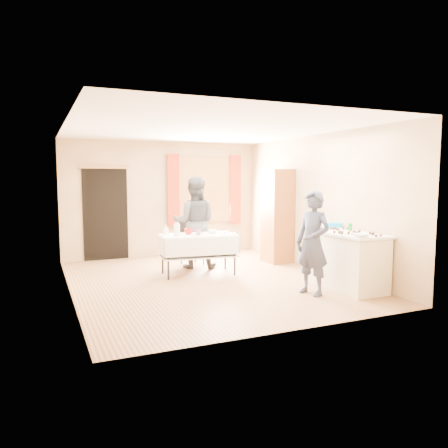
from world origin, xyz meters
name	(u,v)px	position (x,y,z in m)	size (l,w,h in m)	color
floor	(207,281)	(0.00, 0.00, -0.01)	(4.50, 5.50, 0.02)	#9E7047
ceiling	(206,128)	(0.00, 0.00, 2.61)	(4.50, 5.50, 0.02)	white
wall_back	(163,199)	(0.00, 2.76, 1.30)	(4.50, 0.02, 2.60)	tan
wall_front	(295,220)	(0.00, -2.76, 1.30)	(4.50, 0.02, 2.60)	tan
wall_left	(67,210)	(-2.26, 0.00, 1.30)	(0.02, 5.50, 2.60)	tan
wall_right	(316,203)	(2.26, 0.00, 1.30)	(0.02, 5.50, 2.60)	tan
window_frame	(204,190)	(1.00, 2.72, 1.50)	(1.32, 0.06, 1.52)	olive
window_pane	(205,190)	(1.00, 2.71, 1.50)	(1.20, 0.02, 1.40)	white
curtain_left	(173,190)	(0.22, 2.67, 1.50)	(0.28, 0.06, 1.65)	#9D2D15
curtain_right	(235,190)	(1.78, 2.67, 1.50)	(0.28, 0.06, 1.65)	#9D2D15
doorway	(106,214)	(-1.30, 2.73, 1.00)	(0.95, 0.04, 2.00)	black
door_lintel	(104,167)	(-1.30, 2.70, 2.02)	(1.05, 0.06, 0.08)	olive
cabinet	(277,216)	(1.99, 1.01, 0.98)	(0.50, 0.60, 1.96)	brown
counter	(345,260)	(1.89, -1.34, 0.45)	(0.69, 1.46, 0.91)	beige
party_table	(198,251)	(0.03, 0.52, 0.45)	(1.45, 0.84, 0.75)	black
chair	(192,250)	(0.24, 1.49, 0.28)	(0.46, 0.46, 0.95)	black
girl	(313,243)	(1.16, -1.48, 0.80)	(0.54, 0.67, 1.59)	#232941
woman	(195,223)	(0.19, 1.14, 0.90)	(1.07, 0.97, 1.80)	black
soda_can	(350,227)	(2.08, -1.22, 0.97)	(0.07, 0.07, 0.12)	#14902A
mixing_bowl	(360,235)	(1.69, -1.91, 0.94)	(0.23, 0.23, 0.05)	white
foam_block	(319,226)	(1.81, -0.71, 0.95)	(0.15, 0.10, 0.08)	white
blue_basket	(331,225)	(2.10, -0.68, 0.95)	(0.30, 0.20, 0.08)	#0889DF
pitcher	(177,230)	(-0.40, 0.44, 0.86)	(0.11, 0.11, 0.22)	silver
cup_red	(188,231)	(-0.14, 0.56, 0.81)	(0.18, 0.18, 0.12)	#B71410
cup_rainbow	(199,232)	(-0.01, 0.38, 0.80)	(0.12, 0.12, 0.10)	red
small_bowl	(213,232)	(0.34, 0.57, 0.78)	(0.23, 0.23, 0.06)	white
pastry_tray	(228,233)	(0.54, 0.34, 0.76)	(0.28, 0.20, 0.02)	white
bottle	(166,229)	(-0.51, 0.78, 0.84)	(0.08, 0.08, 0.17)	white
cake_balls	(348,231)	(1.86, -1.42, 0.93)	(0.54, 1.14, 0.04)	#3F2314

